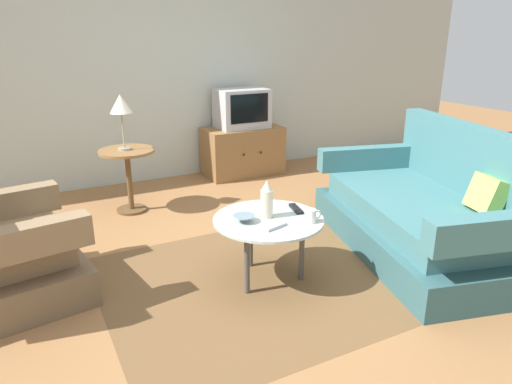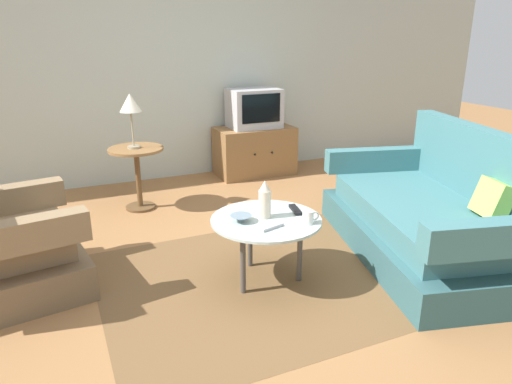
{
  "view_description": "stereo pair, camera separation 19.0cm",
  "coord_description": "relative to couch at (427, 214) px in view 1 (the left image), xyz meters",
  "views": [
    {
      "loc": [
        -1.34,
        -2.59,
        1.61
      ],
      "look_at": [
        0.09,
        0.16,
        0.55
      ],
      "focal_mm": 32.92,
      "sensor_mm": 36.0,
      "label": 1
    },
    {
      "loc": [
        -1.17,
        -2.67,
        1.61
      ],
      "look_at": [
        0.09,
        0.16,
        0.55
      ],
      "focal_mm": 32.92,
      "sensor_mm": 36.0,
      "label": 2
    }
  ],
  "objects": [
    {
      "name": "bowl",
      "position": [
        -1.48,
        0.16,
        0.18
      ],
      "size": [
        0.14,
        0.14,
        0.04
      ],
      "color": "slate",
      "rests_on": "coffee_table"
    },
    {
      "name": "tv_remote_silver",
      "position": [
        -1.35,
        -0.02,
        0.17
      ],
      "size": [
        0.17,
        0.09,
        0.02
      ],
      "rotation": [
        0.0,
        0.0,
        3.42
      ],
      "color": "#B2B2B7",
      "rests_on": "coffee_table"
    },
    {
      "name": "vase",
      "position": [
        -1.31,
        0.17,
        0.28
      ],
      "size": [
        0.08,
        0.08,
        0.26
      ],
      "color": "beige",
      "rests_on": "coffee_table"
    },
    {
      "name": "mug",
      "position": [
        -1.1,
        -0.04,
        0.2
      ],
      "size": [
        0.12,
        0.07,
        0.09
      ],
      "color": "white",
      "rests_on": "coffee_table"
    },
    {
      "name": "side_table",
      "position": [
        -1.83,
        1.87,
        0.14
      ],
      "size": [
        0.51,
        0.51,
        0.59
      ],
      "color": "olive",
      "rests_on": "ground"
    },
    {
      "name": "back_wall",
      "position": [
        -1.36,
        2.83,
        1.06
      ],
      "size": [
        9.0,
        0.12,
        2.7
      ],
      "primitive_type": "cube",
      "color": "#B2BCB2",
      "rests_on": "ground"
    },
    {
      "name": "couch",
      "position": [
        0.0,
        0.0,
        0.0
      ],
      "size": [
        1.41,
        2.03,
        0.94
      ],
      "rotation": [
        0.0,
        0.0,
        1.32
      ],
      "color": "#325C60",
      "rests_on": "ground"
    },
    {
      "name": "table_lamp",
      "position": [
        -1.85,
        1.87,
        0.7
      ],
      "size": [
        0.2,
        0.2,
        0.5
      ],
      "color": "#9E937A",
      "rests_on": "side_table"
    },
    {
      "name": "tv_remote_dark",
      "position": [
        -1.07,
        0.19,
        0.17
      ],
      "size": [
        0.08,
        0.18,
        0.02
      ],
      "rotation": [
        0.0,
        0.0,
        4.51
      ],
      "color": "black",
      "rests_on": "coffee_table"
    },
    {
      "name": "ground_plane",
      "position": [
        -1.36,
        0.24,
        -0.29
      ],
      "size": [
        16.0,
        16.0,
        0.0
      ],
      "primitive_type": "plane",
      "color": "olive"
    },
    {
      "name": "area_rug",
      "position": [
        -1.31,
        0.14,
        -0.29
      ],
      "size": [
        2.18,
        1.77,
        0.0
      ],
      "primitive_type": "cube",
      "color": "brown",
      "rests_on": "ground"
    },
    {
      "name": "tv_stand",
      "position": [
        -0.36,
        2.48,
        -0.01
      ],
      "size": [
        0.89,
        0.51,
        0.56
      ],
      "color": "olive",
      "rests_on": "ground"
    },
    {
      "name": "coffee_table",
      "position": [
        -1.31,
        0.14,
        0.11
      ],
      "size": [
        0.73,
        0.73,
        0.45
      ],
      "color": "#B2C6C1",
      "rests_on": "ground"
    },
    {
      "name": "television",
      "position": [
        -0.36,
        2.49,
        0.48
      ],
      "size": [
        0.57,
        0.41,
        0.44
      ],
      "color": "#B7B7BC",
      "rests_on": "tv_stand"
    }
  ]
}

